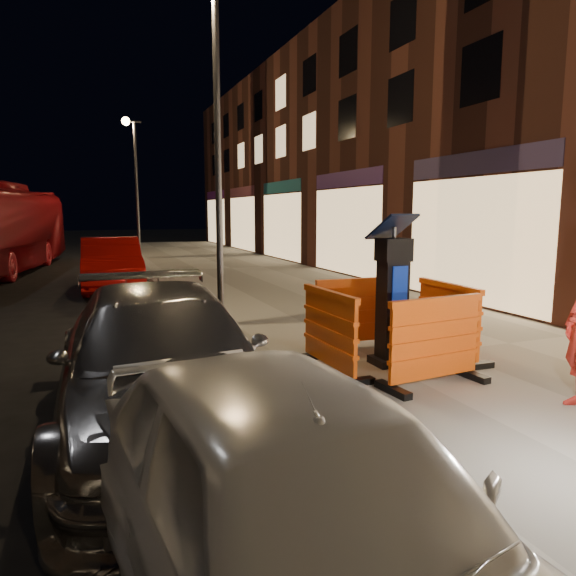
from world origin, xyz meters
name	(u,v)px	position (x,y,z in m)	size (l,w,h in m)	color
ground_plane	(259,384)	(0.00, 0.00, 0.00)	(120.00, 120.00, 0.00)	black
sidewalk	(446,356)	(3.00, 0.00, 0.07)	(6.00, 60.00, 0.15)	gray
kerb	(259,379)	(0.00, 0.00, 0.07)	(0.30, 60.00, 0.15)	slate
parking_kiosk	(392,295)	(1.83, -0.27, 1.13)	(0.62, 0.62, 1.95)	black
barrier_front	(435,342)	(1.83, -1.22, 0.69)	(1.40, 0.58, 1.09)	#E8530E
barrier_back	(357,313)	(1.83, 0.68, 0.69)	(1.40, 0.58, 1.09)	#E8530E
barrier_kerbside	(329,332)	(0.88, -0.27, 0.69)	(1.40, 0.58, 1.09)	#E8530E
barrier_bldgside	(448,320)	(2.78, -0.27, 0.69)	(1.40, 0.58, 1.09)	#E8530E
car_silver	(163,427)	(-1.38, -0.92, 0.00)	(2.02, 4.97, 1.44)	#A8A8AD
car_red	(113,289)	(-1.36, 9.48, 0.00)	(1.59, 4.55, 1.50)	maroon
street_lamp_mid	(218,160)	(0.25, 3.00, 3.15)	(0.12, 0.12, 6.00)	#3F3F44
street_lamp_far	(137,191)	(0.25, 18.00, 3.15)	(0.12, 0.12, 6.00)	#3F3F44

